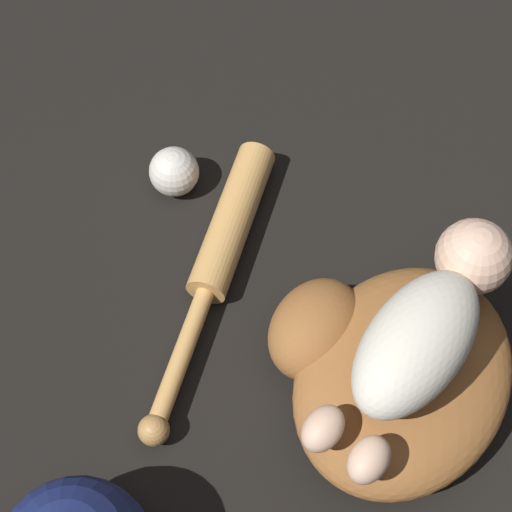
{
  "coord_description": "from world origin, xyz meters",
  "views": [
    {
      "loc": [
        -0.45,
        -0.19,
        1.01
      ],
      "look_at": [
        -0.09,
        0.24,
        0.07
      ],
      "focal_mm": 60.0,
      "sensor_mm": 36.0,
      "label": 1
    }
  ],
  "objects": [
    {
      "name": "baseball_bat",
      "position": [
        -0.1,
        0.29,
        0.03
      ],
      "size": [
        0.4,
        0.28,
        0.05
      ],
      "color": "tan",
      "rests_on": "ground"
    },
    {
      "name": "baseball",
      "position": [
        -0.07,
        0.43,
        0.04
      ],
      "size": [
        0.07,
        0.07,
        0.07
      ],
      "color": "silver",
      "rests_on": "ground"
    },
    {
      "name": "baseball_glove",
      "position": [
        -0.06,
        0.02,
        0.05
      ],
      "size": [
        0.38,
        0.36,
        0.1
      ],
      "color": "#935B2D",
      "rests_on": "ground"
    },
    {
      "name": "baby_figure",
      "position": [
        -0.03,
        0.01,
        0.14
      ],
      "size": [
        0.35,
        0.17,
        0.1
      ],
      "color": "silver",
      "rests_on": "baseball_glove"
    },
    {
      "name": "ground_plane",
      "position": [
        0.0,
        0.0,
        0.0
      ],
      "size": [
        6.0,
        6.0,
        0.0
      ],
      "primitive_type": "plane",
      "color": "black"
    }
  ]
}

